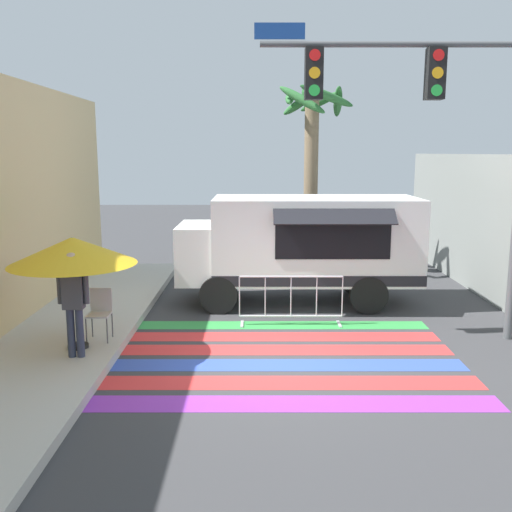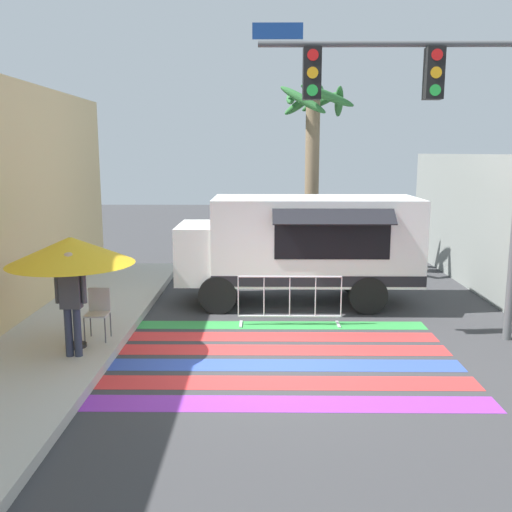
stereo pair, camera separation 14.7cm
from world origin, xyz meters
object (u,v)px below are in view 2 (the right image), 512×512
Objects in this scene: food_truck at (296,242)px; barricade_front at (290,301)px; folding_chair at (98,308)px; vendor_person at (71,297)px; palm_tree at (313,148)px; patio_umbrella at (71,251)px; traffic_signal_pole at (434,114)px.

food_truck is 2.07m from barricade_front.
folding_chair is 1.07m from vendor_person.
food_truck is at bearing 82.58° from barricade_front.
patio_umbrella is at bearing -124.59° from palm_tree.
vendor_person is 4.49m from barricade_front.
folding_chair is 0.17× the size of palm_tree.
patio_umbrella is 8.54m from palm_tree.
barricade_front is at bearing 26.01° from patio_umbrella.
patio_umbrella is at bearing -112.43° from folding_chair.
barricade_front is (-2.52, 0.90, -3.73)m from traffic_signal_pole.
food_truck is 1.02× the size of palm_tree.
barricade_front is (-0.24, -1.83, -0.95)m from food_truck.
folding_chair is at bearing -175.40° from traffic_signal_pole.
food_truck is at bearing 42.09° from patio_umbrella.
patio_umbrella is 2.32× the size of folding_chair.
food_truck is 2.58× the size of patio_umbrella.
folding_chair is 8.33m from palm_tree.
food_truck is 3.14× the size of vendor_person.
folding_chair is at bearing 72.35° from vendor_person.
food_truck reaches higher than barricade_front.
patio_umbrella is 4.53m from barricade_front.
traffic_signal_pole is 1.07× the size of palm_tree.
barricade_front is at bearing -97.42° from food_truck.
traffic_signal_pole is 4.59m from barricade_front.
vendor_person is at bearing -122.27° from palm_tree.
patio_umbrella is at bearing -137.91° from food_truck.
palm_tree is (-1.66, 5.88, -0.55)m from traffic_signal_pole.
food_truck is 3.92m from palm_tree.
patio_umbrella is 1.22× the size of vendor_person.
barricade_front is (3.88, 1.89, -1.38)m from patio_umbrella.
patio_umbrella is 0.39× the size of palm_tree.
patio_umbrella is 1.00× the size of barricade_front.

